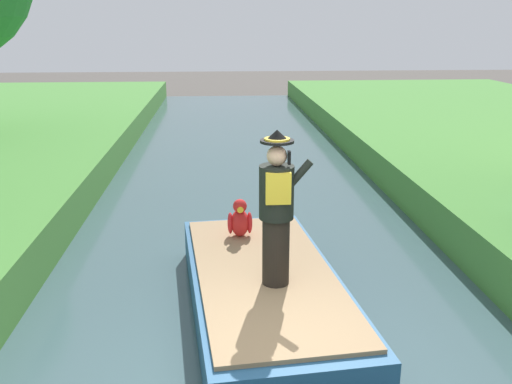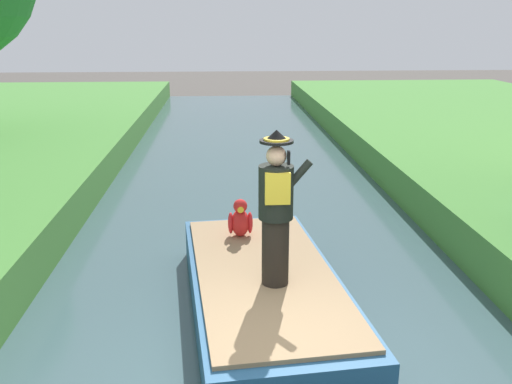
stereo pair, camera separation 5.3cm
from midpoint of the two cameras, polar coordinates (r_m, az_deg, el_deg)
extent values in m
cube|color=#23517A|center=(7.20, 1.07, -10.42)|extent=(2.21, 4.36, 0.56)
cube|color=#997A56|center=(7.06, 1.08, -8.22)|extent=(2.04, 4.01, 0.05)
cylinder|color=black|center=(6.58, 2.22, -6.03)|extent=(0.32, 0.32, 0.82)
cylinder|color=black|center=(6.33, 2.29, -0.03)|extent=(0.40, 0.40, 0.62)
cube|color=gold|center=(6.12, 2.48, 0.35)|extent=(0.28, 0.06, 0.36)
sphere|color=#DBA884|center=(6.22, 2.34, 3.72)|extent=(0.23, 0.23, 0.23)
cylinder|color=black|center=(6.19, 2.36, 5.20)|extent=(0.38, 0.38, 0.03)
cone|color=black|center=(6.17, 2.37, 5.84)|extent=(0.26, 0.26, 0.12)
cylinder|color=gold|center=(6.18, 2.36, 5.43)|extent=(0.29, 0.29, 0.02)
cylinder|color=black|center=(6.27, 4.35, 1.48)|extent=(0.38, 0.09, 0.43)
cube|color=black|center=(6.18, 3.60, 3.51)|extent=(0.03, 0.08, 0.15)
ellipsoid|color=red|center=(8.08, -1.42, -3.17)|extent=(0.26, 0.32, 0.40)
sphere|color=red|center=(7.95, -1.43, -1.44)|extent=(0.20, 0.20, 0.20)
cone|color=yellow|center=(7.86, -1.40, -1.74)|extent=(0.09, 0.09, 0.09)
ellipsoid|color=red|center=(8.07, -2.42, -3.19)|extent=(0.08, 0.20, 0.32)
ellipsoid|color=red|center=(8.08, -0.43, -3.15)|extent=(0.08, 0.20, 0.32)
camera|label=1|loc=(0.03, -89.79, 0.07)|focal=39.12mm
camera|label=2|loc=(0.03, 90.21, -0.07)|focal=39.12mm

